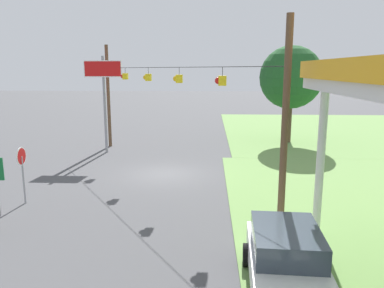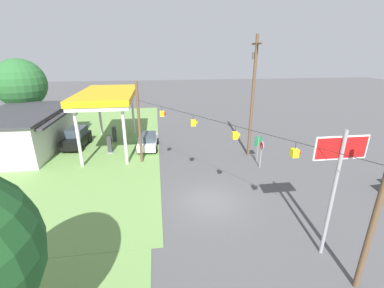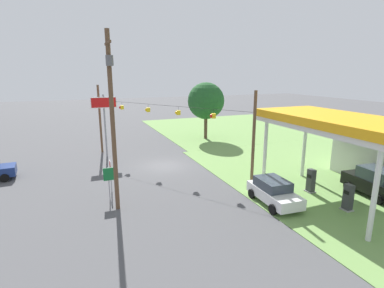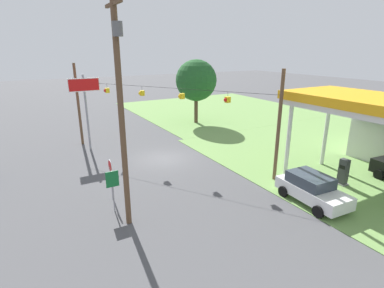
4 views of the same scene
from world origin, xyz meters
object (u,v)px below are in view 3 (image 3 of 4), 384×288
at_px(gas_station_canopy, 336,124).
at_px(car_at_pumps_front, 274,191).
at_px(car_at_pumps_rear, 375,182).
at_px(route_sign, 109,177).
at_px(fuel_pump_far, 348,198).
at_px(stop_sign_roadside, 110,169).
at_px(utility_pole_main, 112,115).
at_px(fuel_pump_near, 311,182).
at_px(tree_west_verge, 206,101).
at_px(stop_sign_overhead, 104,112).

xyz_separation_m(gas_station_canopy, car_at_pumps_front, (-1.03, -3.80, -4.59)).
height_order(car_at_pumps_rear, route_sign, route_sign).
distance_m(fuel_pump_far, car_at_pumps_rear, 3.95).
height_order(stop_sign_roadside, utility_pole_main, utility_pole_main).
distance_m(gas_station_canopy, car_at_pumps_front, 6.04).
height_order(fuel_pump_near, car_at_pumps_front, fuel_pump_near).
distance_m(stop_sign_roadside, utility_pole_main, 5.37).
bearing_deg(gas_station_canopy, stop_sign_roadside, -117.54).
bearing_deg(utility_pole_main, tree_west_verge, 140.89).
bearing_deg(utility_pole_main, stop_sign_overhead, 176.63).
bearing_deg(utility_pole_main, car_at_pumps_rear, 74.97).
bearing_deg(stop_sign_roadside, car_at_pumps_front, -121.66).
height_order(fuel_pump_far, tree_west_verge, tree_west_verge).
height_order(car_at_pumps_rear, tree_west_verge, tree_west_verge).
bearing_deg(route_sign, tree_west_verge, 137.66).
xyz_separation_m(utility_pole_main, tree_west_verge, (-17.51, 14.24, -1.13)).
distance_m(stop_sign_overhead, tree_west_verge, 14.12).
height_order(fuel_pump_near, car_at_pumps_rear, car_at_pumps_rear).
distance_m(car_at_pumps_front, stop_sign_roadside, 11.79).
relative_size(fuel_pump_near, stop_sign_roadside, 0.72).
height_order(fuel_pump_far, car_at_pumps_rear, car_at_pumps_rear).
xyz_separation_m(stop_sign_overhead, utility_pole_main, (13.24, -0.78, 1.42)).
distance_m(fuel_pump_near, route_sign, 14.70).
relative_size(gas_station_canopy, car_at_pumps_rear, 2.42).
height_order(stop_sign_roadside, tree_west_verge, tree_west_verge).
bearing_deg(stop_sign_roadside, fuel_pump_near, -111.93).
bearing_deg(tree_west_verge, utility_pole_main, -39.11).
relative_size(gas_station_canopy, tree_west_verge, 1.44).
distance_m(fuel_pump_near, stop_sign_overhead, 20.80).
bearing_deg(stop_sign_overhead, fuel_pump_far, 34.34).
distance_m(fuel_pump_near, car_at_pumps_front, 3.85).
xyz_separation_m(gas_station_canopy, car_at_pumps_rear, (0.57, 3.79, -4.41)).
height_order(fuel_pump_near, fuel_pump_far, same).
bearing_deg(fuel_pump_far, utility_pole_main, -112.81).
relative_size(fuel_pump_near, tree_west_verge, 0.24).
bearing_deg(stop_sign_overhead, route_sign, -5.38).
bearing_deg(tree_west_verge, car_at_pumps_front, -11.64).
relative_size(stop_sign_overhead, utility_pole_main, 0.59).
distance_m(fuel_pump_near, car_at_pumps_rear, 4.40).
bearing_deg(car_at_pumps_front, stop_sign_roadside, -118.42).
bearing_deg(fuel_pump_near, stop_sign_overhead, -140.45).
distance_m(gas_station_canopy, stop_sign_roadside, 15.99).
bearing_deg(stop_sign_roadside, utility_pole_main, -179.68).
bearing_deg(fuel_pump_near, car_at_pumps_front, -80.82).
bearing_deg(utility_pole_main, gas_station_canopy, 73.23).
bearing_deg(gas_station_canopy, car_at_pumps_front, -105.16).
height_order(fuel_pump_far, route_sign, route_sign).
bearing_deg(fuel_pump_near, car_at_pumps_rear, 59.79).
relative_size(gas_station_canopy, fuel_pump_far, 6.08).
relative_size(stop_sign_roadside, route_sign, 1.04).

